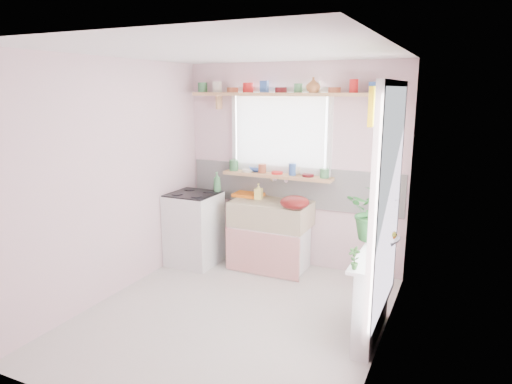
% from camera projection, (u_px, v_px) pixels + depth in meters
% --- Properties ---
extents(room, '(3.20, 3.20, 3.20)m').
position_uv_depth(room, '(327.00, 170.00, 4.67)').
color(room, beige).
rests_on(room, ground).
extents(sink_unit, '(0.95, 0.65, 1.11)m').
position_uv_depth(sink_unit, '(271.00, 235.00, 5.60)').
color(sink_unit, white).
rests_on(sink_unit, ground).
extents(cooker, '(0.58, 0.58, 0.93)m').
position_uv_depth(cooker, '(194.00, 228.00, 5.77)').
color(cooker, white).
rests_on(cooker, ground).
extents(radiator_ledge, '(0.22, 0.95, 0.78)m').
position_uv_depth(radiator_ledge, '(372.00, 295.00, 4.04)').
color(radiator_ledge, white).
rests_on(radiator_ledge, ground).
extents(windowsill, '(1.40, 0.22, 0.04)m').
position_uv_depth(windowsill, '(277.00, 176.00, 5.60)').
color(windowsill, tan).
rests_on(windowsill, room).
extents(pine_shelf, '(2.52, 0.24, 0.04)m').
position_uv_depth(pine_shelf, '(289.00, 94.00, 5.32)').
color(pine_shelf, tan).
rests_on(pine_shelf, room).
extents(shelf_crockery, '(2.47, 0.11, 0.12)m').
position_uv_depth(shelf_crockery, '(286.00, 88.00, 5.32)').
color(shelf_crockery, '#3F7F4C').
rests_on(shelf_crockery, pine_shelf).
extents(sill_crockery, '(1.35, 0.11, 0.12)m').
position_uv_depth(sill_crockery, '(276.00, 170.00, 5.60)').
color(sill_crockery, '#3F7F4C').
rests_on(sill_crockery, windowsill).
extents(dish_tray, '(0.38, 0.29, 0.04)m').
position_uv_depth(dish_tray, '(249.00, 195.00, 5.80)').
color(dish_tray, orange).
rests_on(dish_tray, sink_unit).
extents(colander, '(0.39, 0.39, 0.15)m').
position_uv_depth(colander, '(295.00, 202.00, 5.16)').
color(colander, maroon).
rests_on(colander, sink_unit).
extents(jade_plant, '(0.53, 0.48, 0.55)m').
position_uv_depth(jade_plant, '(375.00, 212.00, 4.29)').
color(jade_plant, '#2B6C30').
rests_on(jade_plant, radiator_ledge).
extents(fruit_bowl, '(0.31, 0.31, 0.07)m').
position_uv_depth(fruit_bowl, '(385.00, 241.00, 4.21)').
color(fruit_bowl, white).
rests_on(fruit_bowl, radiator_ledge).
extents(herb_pot, '(0.11, 0.09, 0.19)m').
position_uv_depth(herb_pot, '(354.00, 258.00, 3.62)').
color(herb_pot, '#2C5A24').
rests_on(herb_pot, radiator_ledge).
extents(soap_bottle_sink, '(0.10, 0.10, 0.20)m').
position_uv_depth(soap_bottle_sink, '(259.00, 191.00, 5.61)').
color(soap_bottle_sink, '#FAE76F').
rests_on(soap_bottle_sink, sink_unit).
extents(sill_cup, '(0.17, 0.17, 0.11)m').
position_uv_depth(sill_cup, '(296.00, 170.00, 5.55)').
color(sill_cup, beige).
rests_on(sill_cup, windowsill).
extents(sill_bowl, '(0.25, 0.25, 0.07)m').
position_uv_depth(sill_bowl, '(258.00, 169.00, 5.77)').
color(sill_bowl, '#3356A6').
rests_on(sill_bowl, windowsill).
extents(shelf_vase, '(0.18, 0.18, 0.17)m').
position_uv_depth(shelf_vase, '(313.00, 85.00, 5.11)').
color(shelf_vase, '#A36032').
rests_on(shelf_vase, pine_shelf).
extents(cooker_bottle, '(0.10, 0.11, 0.25)m').
position_uv_depth(cooker_bottle, '(217.00, 182.00, 5.74)').
color(cooker_bottle, '#42854F').
rests_on(cooker_bottle, cooker).
extents(fruit, '(0.20, 0.14, 0.10)m').
position_uv_depth(fruit, '(386.00, 235.00, 4.20)').
color(fruit, orange).
rests_on(fruit, fruit_bowl).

